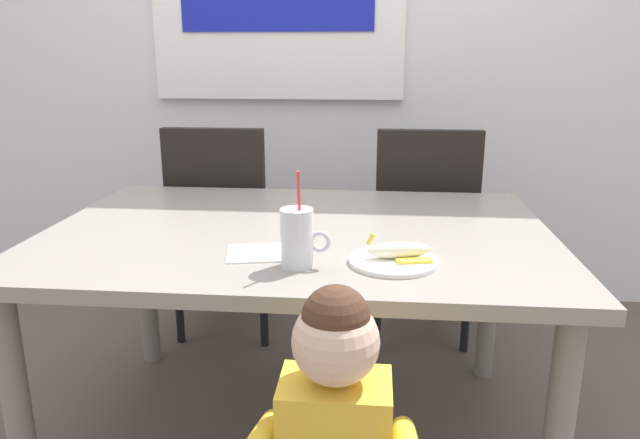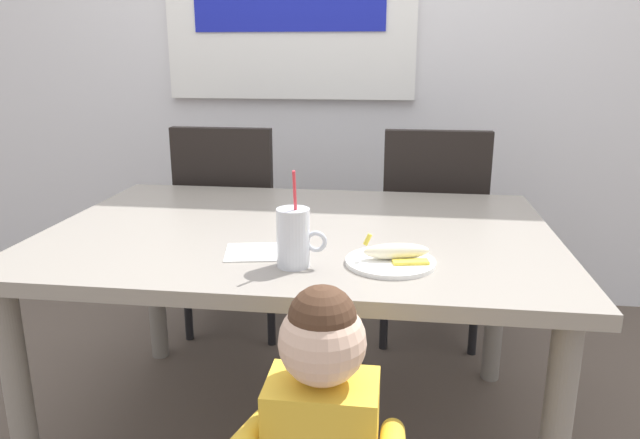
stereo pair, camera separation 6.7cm
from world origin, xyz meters
name	(u,v)px [view 2 (the right image)]	position (x,y,z in m)	size (l,w,h in m)	color
ground_plane	(302,433)	(0.00, 0.00, 0.00)	(24.00, 24.00, 0.00)	brown
back_wall	(342,11)	(0.00, 1.32, 1.45)	(6.40, 0.17, 2.90)	silver
dining_table	(300,253)	(0.00, 0.00, 0.65)	(1.54, 1.07, 0.73)	gray
dining_chair_left	(232,219)	(-0.43, 0.72, 0.54)	(0.44, 0.45, 0.96)	black
dining_chair_right	(432,225)	(0.45, 0.75, 0.54)	(0.44, 0.44, 0.96)	black
toddler_standing	(322,433)	(0.16, -0.72, 0.53)	(0.33, 0.24, 0.84)	#3F4760
milk_cup	(294,241)	(0.04, -0.34, 0.80)	(0.13, 0.08, 0.25)	silver
snack_plate	(390,262)	(0.28, -0.29, 0.74)	(0.23, 0.23, 0.01)	white
peeled_banana	(397,252)	(0.30, -0.28, 0.76)	(0.18, 0.12, 0.07)	#F4EAC6
paper_napkin	(254,252)	(-0.08, -0.25, 0.73)	(0.15, 0.15, 0.00)	white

